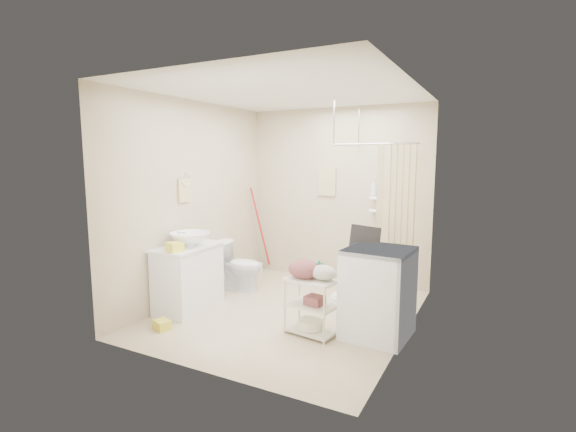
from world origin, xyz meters
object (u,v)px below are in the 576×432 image
vanity (189,277)px  laundry_rack (311,301)px  toilet (239,265)px  washing_machine (378,293)px

vanity → laundry_rack: vanity is taller
toilet → laundry_rack: (1.54, -0.94, 0.02)m
washing_machine → laundry_rack: washing_machine is taller
toilet → washing_machine: (2.18, -0.65, 0.12)m
vanity → washing_machine: 2.32m
toilet → laundry_rack: bearing=-125.3°
vanity → laundry_rack: bearing=-3.3°
vanity → washing_machine: size_ratio=0.96×
washing_machine → laundry_rack: 0.71m
toilet → laundry_rack: laundry_rack is taller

